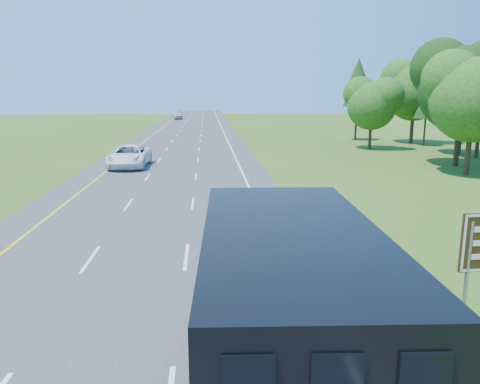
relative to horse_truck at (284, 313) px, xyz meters
The scene contains 5 objects.
road 39.61m from the horse_truck, 95.92° to the left, with size 15.00×260.00×0.04m, color #38383A.
lane_markings 39.60m from the horse_truck, 95.92° to the left, with size 11.15×260.00×0.01m.
horse_truck is the anchor object (origin of this frame).
white_suv 33.54m from the horse_truck, 103.89° to the left, with size 3.08×6.69×1.86m, color white.
far_car 108.70m from the horse_truck, 94.37° to the left, with size 2.09×5.20×1.77m, color #AEADB4.
Camera 1 is at (2.68, 2.63, 6.26)m, focal length 35.00 mm.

